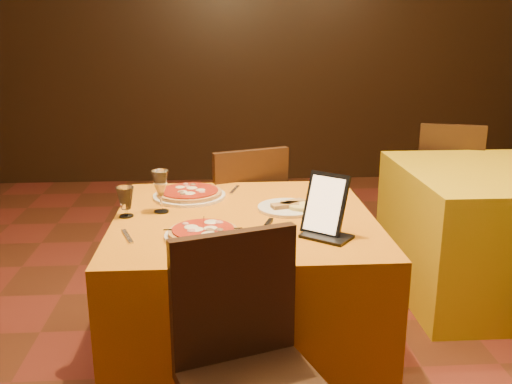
{
  "coord_description": "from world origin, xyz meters",
  "views": [
    {
      "loc": [
        -0.18,
        -2.28,
        1.52
      ],
      "look_at": [
        -0.03,
        0.02,
        0.86
      ],
      "focal_mm": 40.0,
      "sensor_mm": 36.0,
      "label": 1
    }
  ],
  "objects": [
    {
      "name": "fork_far",
      "position": [
        -0.1,
        0.44,
        0.75
      ],
      "size": [
        0.06,
        0.15,
        0.01
      ],
      "primitive_type": "cube",
      "rotation": [
        0.0,
        0.0,
        1.29
      ],
      "color": "silver",
      "rests_on": "main_table"
    },
    {
      "name": "pizza_far",
      "position": [
        -0.32,
        0.33,
        0.77
      ],
      "size": [
        0.34,
        0.34,
        0.03
      ],
      "rotation": [
        0.0,
        0.0,
        -0.36
      ],
      "color": "white",
      "rests_on": "main_table"
    },
    {
      "name": "main_table",
      "position": [
        -0.08,
        0.04,
        0.38
      ],
      "size": [
        1.1,
        1.1,
        0.75
      ],
      "primitive_type": "cube",
      "color": "#C96F0C",
      "rests_on": "floor"
    },
    {
      "name": "cutlet_dish",
      "position": [
        0.12,
        0.11,
        0.76
      ],
      "size": [
        0.26,
        0.26,
        0.03
      ],
      "rotation": [
        0.0,
        0.0,
        0.36
      ],
      "color": "white",
      "rests_on": "main_table"
    },
    {
      "name": "chair_main_far",
      "position": [
        -0.08,
        0.82,
        0.46
      ],
      "size": [
        0.46,
        0.46,
        0.91
      ],
      "primitive_type": null,
      "rotation": [
        0.0,
        0.0,
        3.49
      ],
      "color": "black",
      "rests_on": "floor"
    },
    {
      "name": "tablet",
      "position": [
        0.23,
        -0.2,
        0.87
      ],
      "size": [
        0.19,
        0.18,
        0.23
      ],
      "primitive_type": "cube",
      "rotation": [
        -0.35,
        0.0,
        -0.67
      ],
      "color": "black",
      "rests_on": "main_table"
    },
    {
      "name": "wall_back",
      "position": [
        0.0,
        3.5,
        1.4
      ],
      "size": [
        6.0,
        0.01,
        2.8
      ],
      "primitive_type": "cube",
      "color": "black",
      "rests_on": "floor"
    },
    {
      "name": "floor",
      "position": [
        0.0,
        0.0,
        -0.01
      ],
      "size": [
        6.0,
        7.0,
        0.01
      ],
      "primitive_type": "cube",
      "color": "#5E2D19",
      "rests_on": "ground"
    },
    {
      "name": "pizza_near",
      "position": [
        -0.24,
        -0.22,
        0.77
      ],
      "size": [
        0.3,
        0.3,
        0.03
      ],
      "rotation": [
        0.0,
        0.0,
        0.28
      ],
      "color": "white",
      "rests_on": "main_table"
    },
    {
      "name": "knife",
      "position": [
        -0.01,
        -0.17,
        0.75
      ],
      "size": [
        0.1,
        0.24,
        0.01
      ],
      "primitive_type": "cube",
      "rotation": [
        0.0,
        0.0,
        1.25
      ],
      "color": "#B0B0B7",
      "rests_on": "main_table"
    },
    {
      "name": "fork_near",
      "position": [
        -0.54,
        -0.2,
        0.75
      ],
      "size": [
        0.07,
        0.15,
        0.01
      ],
      "primitive_type": "cube",
      "rotation": [
        0.0,
        0.0,
        1.91
      ],
      "color": "silver",
      "rests_on": "main_table"
    },
    {
      "name": "water_glass",
      "position": [
        -0.58,
        0.05,
        0.81
      ],
      "size": [
        0.08,
        0.08,
        0.13
      ],
      "primitive_type": null,
      "rotation": [
        0.0,
        0.0,
        -0.04
      ],
      "color": "white",
      "rests_on": "main_table"
    },
    {
      "name": "side_table",
      "position": [
        1.43,
        0.76,
        0.38
      ],
      "size": [
        1.1,
        1.1,
        0.75
      ],
      "primitive_type": "cube",
      "color": "gold",
      "rests_on": "floor"
    },
    {
      "name": "chair_side_far",
      "position": [
        1.43,
        1.54,
        0.46
      ],
      "size": [
        0.45,
        0.45,
        0.91
      ],
      "primitive_type": null,
      "rotation": [
        0.0,
        0.0,
        2.85
      ],
      "color": "black",
      "rests_on": "floor"
    },
    {
      "name": "wine_glass",
      "position": [
        -0.43,
        0.11,
        0.84
      ],
      "size": [
        0.07,
        0.07,
        0.19
      ],
      "primitive_type": null,
      "rotation": [
        0.0,
        0.0,
        0.03
      ],
      "color": "#FEE290",
      "rests_on": "main_table"
    }
  ]
}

